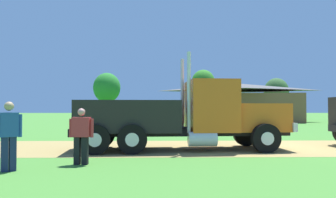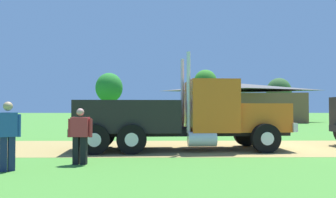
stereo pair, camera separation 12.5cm
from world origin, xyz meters
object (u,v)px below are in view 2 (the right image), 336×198
object	(u,v)px
truck_foreground_white	(181,117)
visitor_by_barrel	(80,134)
shed_building	(241,103)
visitor_standing_near	(8,133)

from	to	relation	value
truck_foreground_white	visitor_by_barrel	xyz separation A→B (m)	(-3.02, -3.39, -0.39)
truck_foreground_white	shed_building	xyz separation A→B (m)	(8.30, 27.20, 0.89)
visitor_standing_near	visitor_by_barrel	distance (m)	1.89
truck_foreground_white	visitor_by_barrel	world-z (taller)	truck_foreground_white
visitor_standing_near	visitor_by_barrel	bearing A→B (deg)	32.64
visitor_standing_near	visitor_by_barrel	world-z (taller)	visitor_standing_near
visitor_standing_near	shed_building	size ratio (longest dim) A/B	0.12
visitor_standing_near	visitor_by_barrel	size ratio (longest dim) A/B	1.11
truck_foreground_white	visitor_by_barrel	distance (m)	4.56
visitor_standing_near	shed_building	world-z (taller)	shed_building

